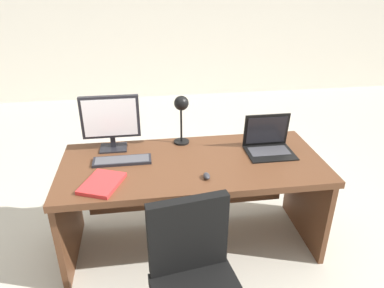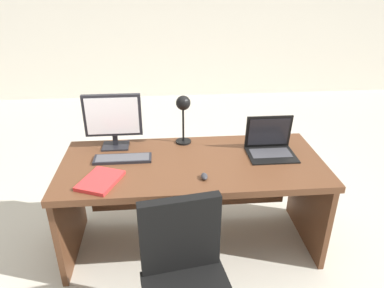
{
  "view_description": "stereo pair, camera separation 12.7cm",
  "coord_description": "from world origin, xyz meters",
  "px_view_note": "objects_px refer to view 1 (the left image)",
  "views": [
    {
      "loc": [
        -0.32,
        -2.18,
        1.97
      ],
      "look_at": [
        0.0,
        0.04,
        0.87
      ],
      "focal_mm": 33.17,
      "sensor_mm": 36.0,
      "label": 1
    },
    {
      "loc": [
        -0.19,
        -2.2,
        1.97
      ],
      "look_at": [
        0.0,
        0.04,
        0.87
      ],
      "focal_mm": 33.17,
      "sensor_mm": 36.0,
      "label": 2
    }
  ],
  "objects_px": {
    "keyboard": "(122,161)",
    "book": "(102,183)",
    "monitor": "(111,119)",
    "desk": "(192,181)",
    "mouse": "(207,176)",
    "desk_lamp": "(181,109)",
    "laptop": "(268,140)"
  },
  "relations": [
    {
      "from": "keyboard",
      "to": "book",
      "type": "height_order",
      "value": "book"
    },
    {
      "from": "monitor",
      "to": "keyboard",
      "type": "distance_m",
      "value": 0.33
    },
    {
      "from": "desk",
      "to": "mouse",
      "type": "distance_m",
      "value": 0.35
    },
    {
      "from": "keyboard",
      "to": "mouse",
      "type": "xyz_separation_m",
      "value": [
        0.55,
        -0.3,
        0.01
      ]
    },
    {
      "from": "desk",
      "to": "mouse",
      "type": "height_order",
      "value": "mouse"
    },
    {
      "from": "desk_lamp",
      "to": "book",
      "type": "distance_m",
      "value": 0.82
    },
    {
      "from": "desk",
      "to": "keyboard",
      "type": "distance_m",
      "value": 0.53
    },
    {
      "from": "desk",
      "to": "desk_lamp",
      "type": "distance_m",
      "value": 0.54
    },
    {
      "from": "monitor",
      "to": "laptop",
      "type": "xyz_separation_m",
      "value": [
        1.15,
        -0.18,
        -0.16
      ]
    },
    {
      "from": "desk",
      "to": "monitor",
      "type": "height_order",
      "value": "monitor"
    },
    {
      "from": "laptop",
      "to": "book",
      "type": "height_order",
      "value": "laptop"
    },
    {
      "from": "book",
      "to": "laptop",
      "type": "bearing_deg",
      "value": 15.55
    },
    {
      "from": "monitor",
      "to": "mouse",
      "type": "xyz_separation_m",
      "value": [
        0.63,
        -0.52,
        -0.22
      ]
    },
    {
      "from": "keyboard",
      "to": "mouse",
      "type": "relative_size",
      "value": 5.31
    },
    {
      "from": "desk_lamp",
      "to": "book",
      "type": "relative_size",
      "value": 1.14
    },
    {
      "from": "monitor",
      "to": "desk_lamp",
      "type": "bearing_deg",
      "value": 0.73
    },
    {
      "from": "book",
      "to": "mouse",
      "type": "bearing_deg",
      "value": -1.08
    },
    {
      "from": "keyboard",
      "to": "laptop",
      "type": "bearing_deg",
      "value": 2.35
    },
    {
      "from": "keyboard",
      "to": "mouse",
      "type": "bearing_deg",
      "value": -28.59
    },
    {
      "from": "monitor",
      "to": "book",
      "type": "bearing_deg",
      "value": -94.88
    },
    {
      "from": "desk_lamp",
      "to": "desk",
      "type": "bearing_deg",
      "value": -80.09
    },
    {
      "from": "laptop",
      "to": "keyboard",
      "type": "relative_size",
      "value": 0.84
    },
    {
      "from": "laptop",
      "to": "monitor",
      "type": "bearing_deg",
      "value": 171.28
    },
    {
      "from": "keyboard",
      "to": "book",
      "type": "xyz_separation_m",
      "value": [
        -0.12,
        -0.29,
        0.0
      ]
    },
    {
      "from": "monitor",
      "to": "keyboard",
      "type": "height_order",
      "value": "monitor"
    },
    {
      "from": "laptop",
      "to": "desk_lamp",
      "type": "height_order",
      "value": "desk_lamp"
    },
    {
      "from": "monitor",
      "to": "book",
      "type": "distance_m",
      "value": 0.56
    },
    {
      "from": "monitor",
      "to": "desk_lamp",
      "type": "distance_m",
      "value": 0.53
    },
    {
      "from": "desk_lamp",
      "to": "laptop",
      "type": "bearing_deg",
      "value": -16.28
    },
    {
      "from": "monitor",
      "to": "keyboard",
      "type": "relative_size",
      "value": 1.04
    },
    {
      "from": "monitor",
      "to": "mouse",
      "type": "relative_size",
      "value": 5.52
    },
    {
      "from": "desk",
      "to": "mouse",
      "type": "relative_size",
      "value": 24.2
    }
  ]
}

